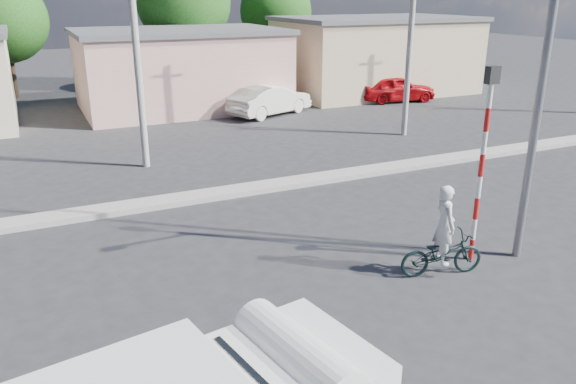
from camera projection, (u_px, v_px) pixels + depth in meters
name	position (u px, v px, depth m)	size (l,w,h in m)	color
ground_plane	(392.00, 325.00, 10.30)	(120.00, 120.00, 0.00)	#2B2B2D
median	(240.00, 190.00, 17.10)	(40.00, 0.80, 0.16)	#99968E
bicycle	(442.00, 254.00, 12.02)	(0.64, 1.84, 0.97)	black
cyclist	(443.00, 238.00, 11.89)	(0.63, 0.42, 1.74)	white
car_cream	(270.00, 100.00, 27.81)	(1.59, 4.55, 1.50)	silver
car_red	(396.00, 88.00, 31.27)	(1.73, 4.29, 1.46)	#AC090D
traffic_pole	(483.00, 150.00, 11.99)	(0.28, 0.18, 4.36)	red
streetlight	(543.00, 35.00, 11.32)	(2.34, 0.22, 9.00)	slate
building_row	(163.00, 68.00, 28.79)	(37.80, 7.30, 4.44)	beige
tree_row	(74.00, 10.00, 32.19)	(34.13, 7.32, 8.10)	#38281E
utility_poles	(282.00, 42.00, 20.47)	(35.40, 0.24, 8.00)	#99968E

